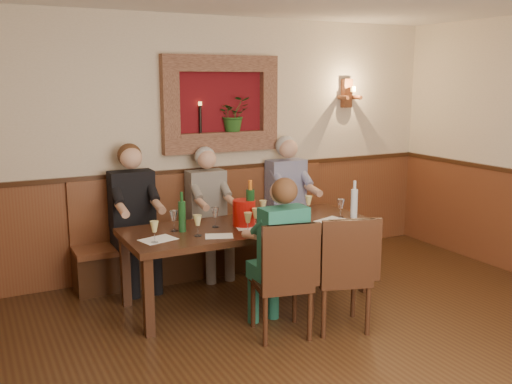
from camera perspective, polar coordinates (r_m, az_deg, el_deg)
room_shell at (r=3.75m, az=12.08°, el=7.45°), size 6.04×6.04×2.82m
wainscoting at (r=4.04m, az=11.32°, el=-11.29°), size 6.02×6.02×1.15m
wall_niche at (r=6.41m, az=-3.18°, el=8.38°), size 1.36×0.30×1.06m
wall_sconce at (r=7.22m, az=9.15°, el=9.66°), size 0.25×0.20×0.35m
dining_table at (r=5.50m, az=-0.69°, el=-4.02°), size 2.40×0.90×0.75m
bench at (r=6.42m, az=-4.45°, el=-5.04°), size 3.00×0.45×1.11m
chair_near_left at (r=4.85m, az=2.57°, el=-10.92°), size 0.53×0.53×1.00m
chair_near_right at (r=5.03m, az=8.41°, el=-10.22°), size 0.56×0.56×1.01m
person_bench_left at (r=5.97m, az=-11.97°, el=-3.62°), size 0.45×0.55×1.48m
person_bench_mid at (r=6.23m, az=-4.66°, el=-3.11°), size 0.41×0.51×1.41m
person_bench_right at (r=6.66m, az=3.39°, el=-1.85°), size 0.44×0.55×1.48m
person_chair_front at (r=4.82m, az=2.22°, el=-7.74°), size 0.39×0.47×1.35m
spittoon_bucket at (r=5.41m, az=-1.20°, el=-2.09°), size 0.25×0.25×0.25m
wine_bottle_green_a at (r=5.38m, az=-0.57°, el=-1.49°), size 0.08×0.08×0.44m
wine_bottle_green_b at (r=5.24m, az=-7.41°, el=-2.35°), size 0.08×0.08×0.37m
water_bottle at (r=5.81m, az=9.79°, el=-1.04°), size 0.09×0.09×0.38m
tasting_sheet_a at (r=5.04m, az=-9.78°, el=-4.70°), size 0.34×0.28×0.00m
tasting_sheet_b at (r=5.38m, az=-0.29°, el=-3.51°), size 0.37×0.30×0.00m
tasting_sheet_c at (r=5.68m, az=7.57°, el=-2.83°), size 0.36×0.31×0.00m
tasting_sheet_d at (r=5.08m, az=-3.71°, el=-4.41°), size 0.29×0.25×0.00m
wine_glass_0 at (r=5.08m, az=-5.85°, el=-3.36°), size 0.08×0.08×0.19m
wine_glass_1 at (r=5.78m, az=8.47°, el=-1.64°), size 0.08×0.08×0.19m
wine_glass_2 at (r=5.90m, az=5.27°, el=-1.30°), size 0.08×0.08×0.19m
wine_glass_3 at (r=5.32m, az=-0.02°, el=-2.64°), size 0.08×0.08×0.19m
wine_glass_4 at (r=5.37m, az=-4.09°, el=-2.54°), size 0.08×0.08×0.19m
wine_glass_5 at (r=5.66m, az=0.69°, el=-1.79°), size 0.08×0.08×0.19m
wine_glass_6 at (r=5.50m, az=4.45°, el=-2.21°), size 0.08×0.08×0.19m
wine_glass_7 at (r=4.92m, az=-10.12°, el=-3.96°), size 0.08×0.08×0.19m
wine_glass_8 at (r=5.28m, az=-8.22°, el=-2.87°), size 0.08×0.08×0.19m
wine_glass_9 at (r=5.15m, az=-0.81°, el=-3.10°), size 0.08×0.08×0.19m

